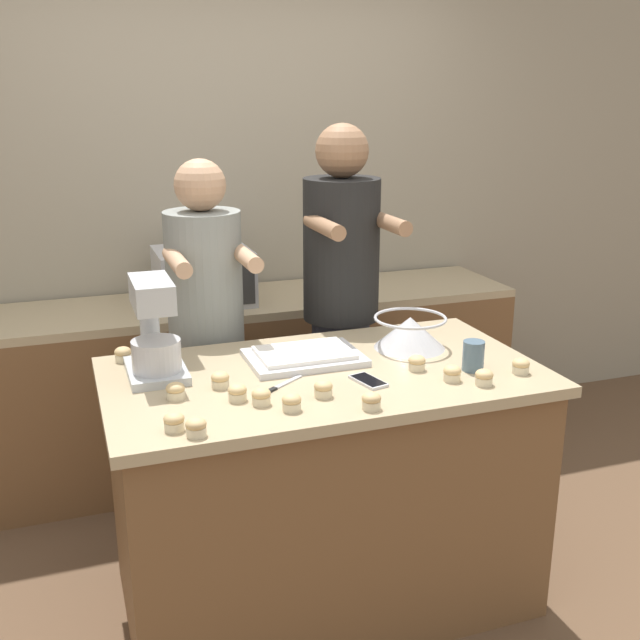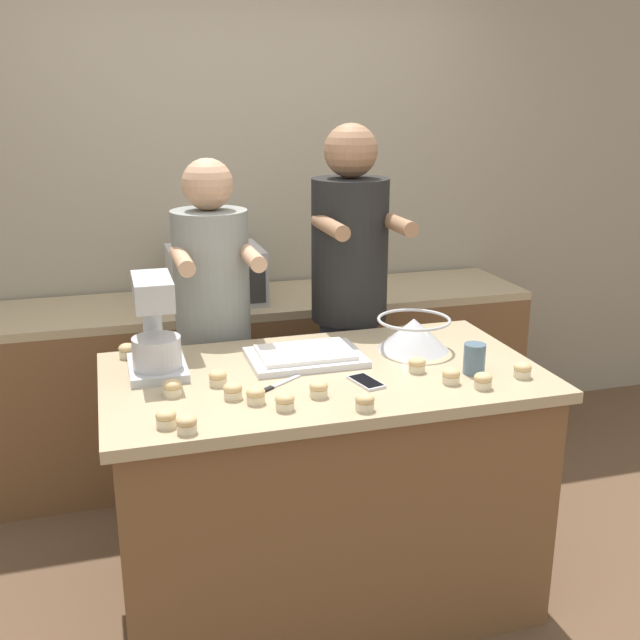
% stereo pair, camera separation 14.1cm
% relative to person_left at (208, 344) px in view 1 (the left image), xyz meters
% --- Properties ---
extents(ground_plane, '(16.00, 16.00, 0.00)m').
position_rel_person_left_xyz_m(ground_plane, '(0.30, -0.63, -0.87)').
color(ground_plane, brown).
extents(back_wall, '(10.00, 0.06, 2.70)m').
position_rel_person_left_xyz_m(back_wall, '(0.30, 0.92, 0.48)').
color(back_wall, gray).
rests_on(back_wall, ground_plane).
extents(island_counter, '(1.55, 0.86, 0.93)m').
position_rel_person_left_xyz_m(island_counter, '(0.30, -0.63, -0.40)').
color(island_counter, brown).
rests_on(island_counter, ground_plane).
extents(back_counter, '(2.80, 0.60, 0.90)m').
position_rel_person_left_xyz_m(back_counter, '(0.30, 0.57, -0.42)').
color(back_counter, brown).
rests_on(back_counter, ground_plane).
extents(person_left, '(0.33, 0.50, 1.64)m').
position_rel_person_left_xyz_m(person_left, '(0.00, 0.00, 0.00)').
color(person_left, '#232328').
rests_on(person_left, ground_plane).
extents(person_right, '(0.35, 0.51, 1.77)m').
position_rel_person_left_xyz_m(person_right, '(0.61, 0.00, 0.07)').
color(person_right, '#33384C').
rests_on(person_right, ground_plane).
extents(stand_mixer, '(0.20, 0.30, 0.35)m').
position_rel_person_left_xyz_m(stand_mixer, '(-0.27, -0.47, 0.22)').
color(stand_mixer, '#B2B7BC').
rests_on(stand_mixer, island_counter).
extents(mixing_bowl, '(0.28, 0.28, 0.13)m').
position_rel_person_left_xyz_m(mixing_bowl, '(0.70, -0.50, 0.13)').
color(mixing_bowl, '#BCBCC1').
rests_on(mixing_bowl, island_counter).
extents(baking_tray, '(0.42, 0.29, 0.04)m').
position_rel_person_left_xyz_m(baking_tray, '(0.27, -0.50, 0.08)').
color(baking_tray, silver).
rests_on(baking_tray, island_counter).
extents(microwave_oven, '(0.45, 0.40, 0.27)m').
position_rel_person_left_xyz_m(microwave_oven, '(0.10, 0.57, 0.16)').
color(microwave_oven, '#B7B7BC').
rests_on(microwave_oven, back_counter).
extents(cell_phone, '(0.10, 0.16, 0.01)m').
position_rel_person_left_xyz_m(cell_phone, '(0.41, -0.78, 0.07)').
color(cell_phone, silver).
rests_on(cell_phone, island_counter).
extents(drinking_glass, '(0.08, 0.08, 0.11)m').
position_rel_person_left_xyz_m(drinking_glass, '(0.81, -0.80, 0.12)').
color(drinking_glass, slate).
rests_on(drinking_glass, island_counter).
extents(knife, '(0.19, 0.14, 0.01)m').
position_rel_person_left_xyz_m(knife, '(0.10, -0.73, 0.07)').
color(knife, '#BCBCC1').
rests_on(knife, island_counter).
extents(cupcake_0, '(0.06, 0.06, 0.06)m').
position_rel_person_left_xyz_m(cupcake_0, '(0.68, -0.86, 0.09)').
color(cupcake_0, beige).
rests_on(cupcake_0, island_counter).
extents(cupcake_1, '(0.06, 0.06, 0.06)m').
position_rel_person_left_xyz_m(cupcake_1, '(-0.08, -0.66, 0.09)').
color(cupcake_1, beige).
rests_on(cupcake_1, island_counter).
extents(cupcake_2, '(0.06, 0.06, 0.06)m').
position_rel_person_left_xyz_m(cupcake_2, '(0.33, -0.99, 0.09)').
color(cupcake_2, beige).
rests_on(cupcake_2, island_counter).
extents(cupcake_3, '(0.06, 0.06, 0.06)m').
position_rel_person_left_xyz_m(cupcake_3, '(0.01, -0.85, 0.09)').
color(cupcake_3, beige).
rests_on(cupcake_3, island_counter).
extents(cupcake_4, '(0.06, 0.06, 0.06)m').
position_rel_person_left_xyz_m(cupcake_4, '(0.62, -0.73, 0.09)').
color(cupcake_4, beige).
rests_on(cupcake_4, island_counter).
extents(cupcake_5, '(0.06, 0.06, 0.06)m').
position_rel_person_left_xyz_m(cupcake_5, '(-0.06, -0.79, 0.09)').
color(cupcake_5, beige).
rests_on(cupcake_5, island_counter).
extents(cupcake_6, '(0.06, 0.06, 0.06)m').
position_rel_person_left_xyz_m(cupcake_6, '(-0.24, -0.71, 0.09)').
color(cupcake_6, beige).
rests_on(cupcake_6, island_counter).
extents(cupcake_7, '(0.06, 0.06, 0.06)m').
position_rel_person_left_xyz_m(cupcake_7, '(0.22, -0.85, 0.09)').
color(cupcake_7, beige).
rests_on(cupcake_7, island_counter).
extents(cupcake_8, '(0.06, 0.06, 0.06)m').
position_rel_person_left_xyz_m(cupcake_8, '(-0.28, -0.94, 0.09)').
color(cupcake_8, beige).
rests_on(cupcake_8, island_counter).
extents(cupcake_9, '(0.06, 0.06, 0.06)m').
position_rel_person_left_xyz_m(cupcake_9, '(0.95, -0.88, 0.09)').
color(cupcake_9, beige).
rests_on(cupcake_9, island_counter).
extents(cupcake_10, '(0.06, 0.06, 0.06)m').
position_rel_person_left_xyz_m(cupcake_10, '(-0.37, -0.28, 0.09)').
color(cupcake_10, beige).
rests_on(cupcake_10, island_counter).
extents(cupcake_11, '(0.06, 0.06, 0.06)m').
position_rel_person_left_xyz_m(cupcake_11, '(0.77, -0.93, 0.09)').
color(cupcake_11, beige).
rests_on(cupcake_11, island_counter).
extents(cupcake_12, '(0.06, 0.06, 0.06)m').
position_rel_person_left_xyz_m(cupcake_12, '(0.09, -0.92, 0.09)').
color(cupcake_12, beige).
rests_on(cupcake_12, island_counter).
extents(cupcake_13, '(0.06, 0.06, 0.06)m').
position_rel_person_left_xyz_m(cupcake_13, '(-0.23, -1.00, 0.09)').
color(cupcake_13, beige).
rests_on(cupcake_13, island_counter).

